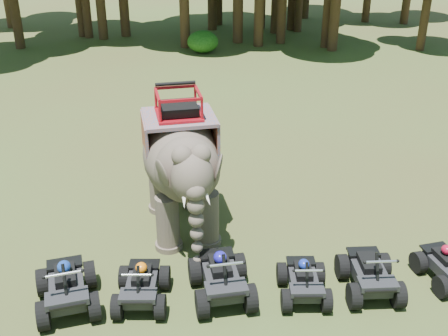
{
  "coord_description": "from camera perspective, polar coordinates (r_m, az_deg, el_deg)",
  "views": [
    {
      "loc": [
        -1.54,
        -12.15,
        8.59
      ],
      "look_at": [
        0.0,
        1.2,
        1.9
      ],
      "focal_mm": 45.0,
      "sensor_mm": 36.0,
      "label": 1
    }
  ],
  "objects": [
    {
      "name": "ground",
      "position": [
        14.96,
        0.53,
        -8.58
      ],
      "size": [
        110.0,
        110.0,
        0.0
      ],
      "primitive_type": "plane",
      "color": "#47381E",
      "rests_on": "ground"
    },
    {
      "name": "elephant",
      "position": [
        15.14,
        -4.4,
        0.66
      ],
      "size": [
        2.54,
        4.98,
        4.04
      ],
      "primitive_type": null,
      "rotation": [
        0.0,
        0.0,
        0.09
      ],
      "color": "brown",
      "rests_on": "ground"
    },
    {
      "name": "atv_0",
      "position": [
        13.35,
        -15.77,
        -11.03
      ],
      "size": [
        1.65,
        2.05,
        1.37
      ],
      "primitive_type": null,
      "rotation": [
        0.0,
        0.0,
        0.17
      ],
      "color": "black",
      "rests_on": "ground"
    },
    {
      "name": "atv_1",
      "position": [
        13.16,
        -8.42,
        -11.25
      ],
      "size": [
        1.37,
        1.75,
        1.2
      ],
      "primitive_type": null,
      "rotation": [
        0.0,
        0.0,
        -0.12
      ],
      "color": "black",
      "rests_on": "ground"
    },
    {
      "name": "atv_2",
      "position": [
        13.14,
        -0.27,
        -10.5
      ],
      "size": [
        1.48,
        1.95,
        1.38
      ],
      "primitive_type": null,
      "rotation": [
        0.0,
        0.0,
        0.07
      ],
      "color": "black",
      "rests_on": "ground"
    },
    {
      "name": "atv_3",
      "position": [
        13.34,
        8.13,
        -10.82
      ],
      "size": [
        1.27,
        1.65,
        1.14
      ],
      "primitive_type": null,
      "rotation": [
        0.0,
        0.0,
        -0.1
      ],
      "color": "black",
      "rests_on": "ground"
    },
    {
      "name": "atv_4",
      "position": [
        13.76,
        14.68,
        -9.84
      ],
      "size": [
        1.36,
        1.8,
        1.28
      ],
      "primitive_type": null,
      "rotation": [
        0.0,
        0.0,
        -0.06
      ],
      "color": "black",
      "rests_on": "ground"
    },
    {
      "name": "atv_5",
      "position": [
        14.71,
        21.83,
        -8.78
      ],
      "size": [
        1.33,
        1.68,
        1.14
      ],
      "primitive_type": null,
      "rotation": [
        0.0,
        0.0,
        0.14
      ],
      "color": "black",
      "rests_on": "ground"
    }
  ]
}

